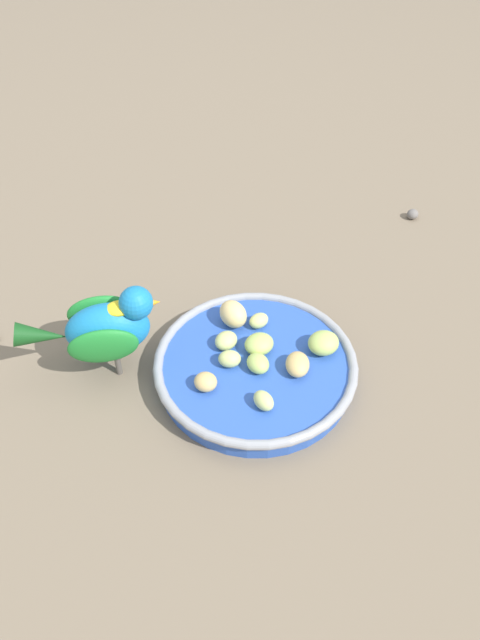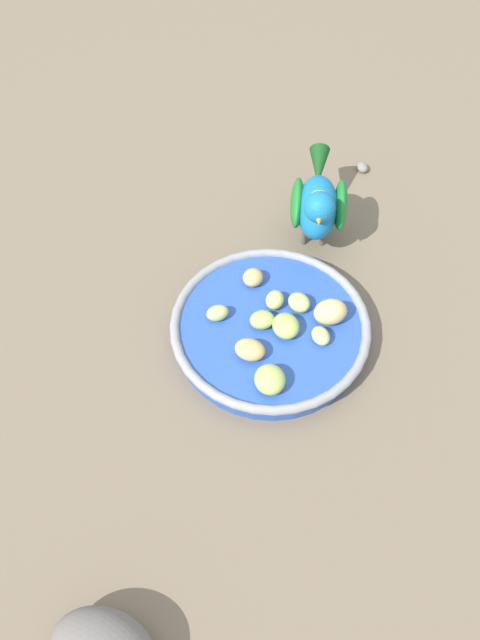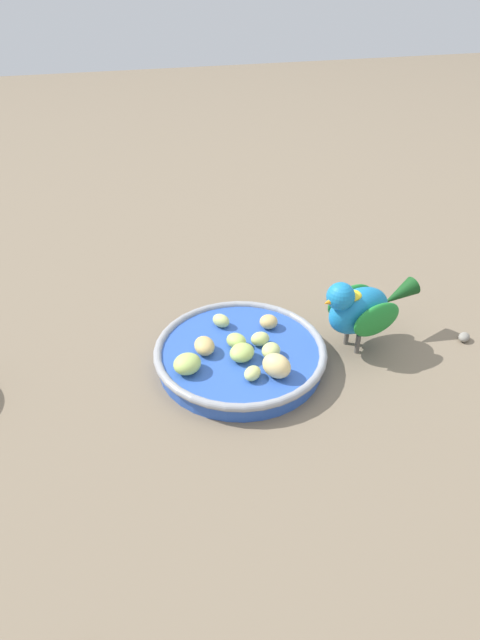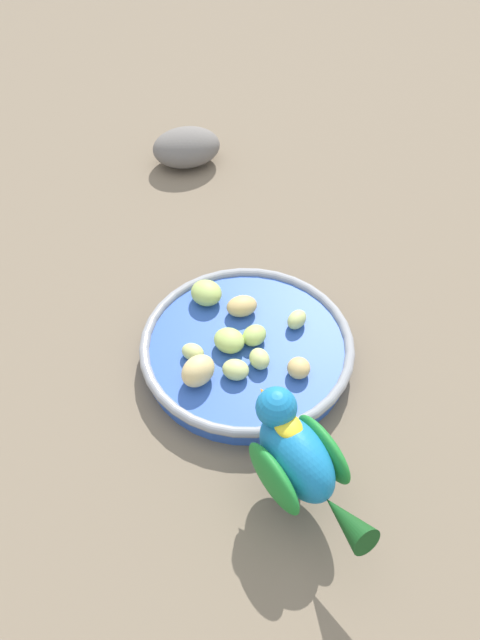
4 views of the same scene
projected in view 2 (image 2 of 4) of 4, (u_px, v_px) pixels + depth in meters
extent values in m
plane|color=#756651|center=(255.00, 320.00, 0.77)|extent=(4.00, 4.00, 0.00)
cylinder|color=#2D56B7|center=(270.00, 331.00, 0.75)|extent=(0.22, 0.22, 0.02)
torus|color=#93969B|center=(270.00, 325.00, 0.74)|extent=(0.24, 0.24, 0.01)
ellipsoid|color=#C6D17A|center=(321.00, 336.00, 0.72)|extent=(0.03, 0.03, 0.02)
ellipsoid|color=#B2CC66|center=(262.00, 320.00, 0.73)|extent=(0.04, 0.04, 0.02)
ellipsoid|color=tan|center=(250.00, 350.00, 0.70)|extent=(0.03, 0.04, 0.02)
ellipsoid|color=#B2CC66|center=(286.00, 326.00, 0.72)|extent=(0.05, 0.05, 0.02)
ellipsoid|color=#C6D17A|center=(299.00, 302.00, 0.74)|extent=(0.04, 0.04, 0.02)
ellipsoid|color=tan|center=(253.00, 277.00, 0.77)|extent=(0.03, 0.03, 0.02)
ellipsoid|color=#E5C67F|center=(330.00, 312.00, 0.73)|extent=(0.05, 0.05, 0.03)
ellipsoid|color=#C6D17A|center=(217.00, 313.00, 0.74)|extent=(0.03, 0.03, 0.02)
ellipsoid|color=#C6D17A|center=(275.00, 300.00, 0.75)|extent=(0.03, 0.02, 0.02)
ellipsoid|color=#B2CC66|center=(270.00, 380.00, 0.68)|extent=(0.05, 0.05, 0.02)
cylinder|color=#59544C|center=(323.00, 237.00, 0.83)|extent=(0.01, 0.01, 0.03)
cylinder|color=#59544C|center=(304.00, 235.00, 0.83)|extent=(0.01, 0.01, 0.03)
ellipsoid|color=#197AB7|center=(317.00, 207.00, 0.80)|extent=(0.11, 0.08, 0.07)
ellipsoid|color=#1E7F2D|center=(340.00, 205.00, 0.80)|extent=(0.08, 0.04, 0.05)
ellipsoid|color=#1E7F2D|center=(294.00, 202.00, 0.80)|extent=(0.08, 0.04, 0.05)
cone|color=#144719|center=(319.00, 167.00, 0.84)|extent=(0.07, 0.04, 0.04)
sphere|color=#197AB7|center=(319.00, 207.00, 0.75)|extent=(0.05, 0.05, 0.04)
cone|color=orange|center=(319.00, 220.00, 0.74)|extent=(0.02, 0.02, 0.01)
ellipsoid|color=yellow|center=(319.00, 199.00, 0.76)|extent=(0.04, 0.03, 0.01)
ellipsoid|color=gray|center=(362.00, 167.00, 0.93)|extent=(0.03, 0.02, 0.01)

